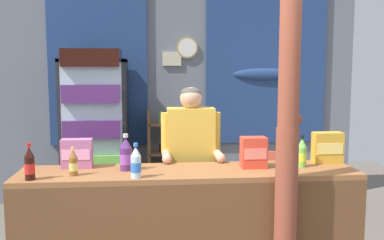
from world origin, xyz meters
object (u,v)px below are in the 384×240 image
stall_counter (190,224)px  soda_bottle_grape_soda (126,155)px  soda_bottle_lime_soda (302,153)px  drink_fridge (95,125)px  snack_box_crackers (253,152)px  timber_post (288,136)px  soda_bottle_cola (30,164)px  snack_box_choco_powder (327,148)px  bottle_shelf_rack (167,156)px  snack_box_wafer (77,153)px  soda_bottle_water (136,163)px  plastic_lawn_chair (283,183)px  soda_bottle_iced_tea (73,163)px  shopkeeper (191,154)px

stall_counter → soda_bottle_grape_soda: size_ratio=9.16×
soda_bottle_grape_soda → soda_bottle_lime_soda: size_ratio=1.11×
drink_fridge → snack_box_crackers: size_ratio=8.13×
timber_post → snack_box_crackers: timber_post is taller
soda_bottle_lime_soda → soda_bottle_cola: size_ratio=0.98×
soda_bottle_lime_soda → snack_box_choco_powder: bearing=26.0°
bottle_shelf_rack → snack_box_wafer: size_ratio=5.21×
timber_post → snack_box_crackers: 0.46m
soda_bottle_water → drink_fridge: bearing=103.9°
plastic_lawn_chair → soda_bottle_grape_soda: soda_bottle_grape_soda is taller
timber_post → plastic_lawn_chair: (0.50, 1.68, -0.79)m
timber_post → snack_box_crackers: (-0.14, 0.39, -0.19)m
plastic_lawn_chair → snack_box_choco_powder: bearing=-89.8°
bottle_shelf_rack → soda_bottle_water: bottle_shelf_rack is taller
soda_bottle_cola → snack_box_wafer: (0.27, 0.35, 0.00)m
snack_box_crackers → soda_bottle_iced_tea: bearing=-174.7°
snack_box_choco_powder → snack_box_crackers: bearing=-170.0°
bottle_shelf_rack → soda_bottle_lime_soda: 2.42m
soda_bottle_grape_soda → snack_box_crackers: size_ratio=1.17×
snack_box_crackers → bottle_shelf_rack: bearing=105.4°
drink_fridge → snack_box_crackers: bearing=-53.6°
snack_box_choco_powder → snack_box_wafer: (-2.01, 0.01, -0.01)m
stall_counter → soda_bottle_grape_soda: bearing=163.0°
stall_counter → timber_post: size_ratio=0.96×
timber_post → stall_counter: bearing=159.2°
snack_box_wafer → drink_fridge: bearing=92.5°
drink_fridge → stall_counter: bearing=-66.0°
soda_bottle_grape_soda → soda_bottle_iced_tea: bearing=-161.3°
soda_bottle_grape_soda → soda_bottle_cola: 0.69m
drink_fridge → soda_bottle_lime_soda: size_ratio=7.70×
plastic_lawn_chair → soda_bottle_water: soda_bottle_water is taller
drink_fridge → soda_bottle_water: size_ratio=7.80×
drink_fridge → soda_bottle_grape_soda: bearing=-76.7°
shopkeeper → soda_bottle_grape_soda: bearing=-139.4°
timber_post → soda_bottle_iced_tea: timber_post is taller
bottle_shelf_rack → timber_post: bearing=-73.9°
timber_post → soda_bottle_grape_soda: (-1.13, 0.39, -0.19)m
bottle_shelf_rack → snack_box_wafer: 2.22m
soda_bottle_lime_soda → snack_box_crackers: soda_bottle_lime_soda is taller
stall_counter → drink_fridge: drink_fridge is taller
plastic_lawn_chair → shopkeeper: bearing=-142.8°
bottle_shelf_rack → soda_bottle_lime_soda: bearing=-65.8°
snack_box_crackers → snack_box_wafer: 1.38m
stall_counter → bottle_shelf_rack: bearing=92.1°
soda_bottle_lime_soda → snack_box_crackers: (-0.38, 0.01, 0.01)m
soda_bottle_grape_soda → soda_bottle_lime_soda: bearing=-0.6°
snack_box_choco_powder → timber_post: bearing=-134.6°
bottle_shelf_rack → soda_bottle_cola: size_ratio=4.74×
drink_fridge → snack_box_wafer: bearing=-87.5°
shopkeeper → soda_bottle_lime_soda: bearing=-29.8°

